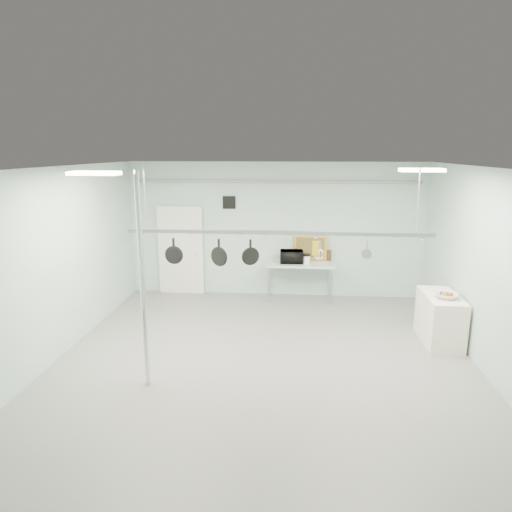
# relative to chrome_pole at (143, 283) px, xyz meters

# --- Properties ---
(floor) EXTENTS (8.00, 8.00, 0.00)m
(floor) POSITION_rel_chrome_pole_xyz_m (1.70, 0.60, -1.60)
(floor) COLOR gray
(floor) RESTS_ON ground
(ceiling) EXTENTS (7.00, 8.00, 0.02)m
(ceiling) POSITION_rel_chrome_pole_xyz_m (1.70, 0.60, 1.59)
(ceiling) COLOR silver
(ceiling) RESTS_ON back_wall
(back_wall) EXTENTS (7.00, 0.02, 3.20)m
(back_wall) POSITION_rel_chrome_pole_xyz_m (1.70, 4.59, 0.00)
(back_wall) COLOR silver
(back_wall) RESTS_ON floor
(right_wall) EXTENTS (0.02, 8.00, 3.20)m
(right_wall) POSITION_rel_chrome_pole_xyz_m (5.19, 0.60, 0.00)
(right_wall) COLOR silver
(right_wall) RESTS_ON floor
(door) EXTENTS (1.10, 0.10, 2.20)m
(door) POSITION_rel_chrome_pole_xyz_m (-0.60, 4.54, -0.55)
(door) COLOR silver
(door) RESTS_ON floor
(wall_vent) EXTENTS (0.30, 0.04, 0.30)m
(wall_vent) POSITION_rel_chrome_pole_xyz_m (0.60, 4.57, 0.65)
(wall_vent) COLOR black
(wall_vent) RESTS_ON back_wall
(conduit_pipe) EXTENTS (6.60, 0.07, 0.07)m
(conduit_pipe) POSITION_rel_chrome_pole_xyz_m (1.70, 4.50, 1.15)
(conduit_pipe) COLOR gray
(conduit_pipe) RESTS_ON back_wall
(chrome_pole) EXTENTS (0.08, 0.08, 3.20)m
(chrome_pole) POSITION_rel_chrome_pole_xyz_m (0.00, 0.00, 0.00)
(chrome_pole) COLOR silver
(chrome_pole) RESTS_ON floor
(prep_table) EXTENTS (1.60, 0.70, 0.91)m
(prep_table) POSITION_rel_chrome_pole_xyz_m (2.30, 4.20, -0.77)
(prep_table) COLOR #9EB9A9
(prep_table) RESTS_ON floor
(side_cabinet) EXTENTS (0.60, 1.20, 0.90)m
(side_cabinet) POSITION_rel_chrome_pole_xyz_m (4.85, 2.00, -1.15)
(side_cabinet) COLOR white
(side_cabinet) RESTS_ON floor
(pot_rack) EXTENTS (4.80, 0.06, 1.00)m
(pot_rack) POSITION_rel_chrome_pole_xyz_m (1.90, 0.90, 0.63)
(pot_rack) COLOR #B7B7BC
(pot_rack) RESTS_ON ceiling
(light_panel_left) EXTENTS (0.65, 0.30, 0.05)m
(light_panel_left) POSITION_rel_chrome_pole_xyz_m (-0.50, -0.20, 1.56)
(light_panel_left) COLOR white
(light_panel_left) RESTS_ON ceiling
(light_panel_right) EXTENTS (0.65, 0.30, 0.05)m
(light_panel_right) POSITION_rel_chrome_pole_xyz_m (4.10, 1.20, 1.56)
(light_panel_right) COLOR white
(light_panel_right) RESTS_ON ceiling
(microwave) EXTENTS (0.54, 0.38, 0.29)m
(microwave) POSITION_rel_chrome_pole_xyz_m (2.10, 4.19, -0.55)
(microwave) COLOR black
(microwave) RESTS_ON prep_table
(coffee_canister) EXTENTS (0.20, 0.20, 0.19)m
(coffee_canister) POSITION_rel_chrome_pole_xyz_m (2.45, 4.11, -0.60)
(coffee_canister) COLOR white
(coffee_canister) RESTS_ON prep_table
(painting_large) EXTENTS (0.79, 0.19, 0.58)m
(painting_large) POSITION_rel_chrome_pole_xyz_m (2.54, 4.50, -0.41)
(painting_large) COLOR gold
(painting_large) RESTS_ON prep_table
(painting_small) EXTENTS (0.30, 0.08, 0.25)m
(painting_small) POSITION_rel_chrome_pole_xyz_m (2.89, 4.50, -0.57)
(painting_small) COLOR #372513
(painting_small) RESTS_ON prep_table
(fruit_bowl) EXTENTS (0.50, 0.50, 0.10)m
(fruit_bowl) POSITION_rel_chrome_pole_xyz_m (4.87, 1.83, -0.65)
(fruit_bowl) COLOR silver
(fruit_bowl) RESTS_ON side_cabinet
(skillet_left) EXTENTS (0.30, 0.07, 0.41)m
(skillet_left) POSITION_rel_chrome_pole_xyz_m (0.23, 0.90, 0.28)
(skillet_left) COLOR black
(skillet_left) RESTS_ON pot_rack
(skillet_mid) EXTENTS (0.31, 0.20, 0.43)m
(skillet_mid) POSITION_rel_chrome_pole_xyz_m (0.97, 0.90, 0.27)
(skillet_mid) COLOR black
(skillet_mid) RESTS_ON pot_rack
(skillet_right) EXTENTS (0.29, 0.18, 0.39)m
(skillet_right) POSITION_rel_chrome_pole_xyz_m (1.47, 0.90, 0.29)
(skillet_right) COLOR black
(skillet_right) RESTS_ON pot_rack
(whisk) EXTENTS (0.17, 0.17, 0.31)m
(whisk) POSITION_rel_chrome_pole_xyz_m (2.56, 0.90, 0.33)
(whisk) COLOR #B3B4B8
(whisk) RESTS_ON pot_rack
(grater) EXTENTS (0.10, 0.05, 0.25)m
(grater) POSITION_rel_chrome_pole_xyz_m (2.50, 0.90, 0.36)
(grater) COLOR yellow
(grater) RESTS_ON pot_rack
(saucepan) EXTENTS (0.16, 0.12, 0.27)m
(saucepan) POSITION_rel_chrome_pole_xyz_m (3.29, 0.90, 0.35)
(saucepan) COLOR #ACACB1
(saucepan) RESTS_ON pot_rack
(fruit_cluster) EXTENTS (0.24, 0.24, 0.09)m
(fruit_cluster) POSITION_rel_chrome_pole_xyz_m (4.87, 1.83, -0.61)
(fruit_cluster) COLOR #A62D0F
(fruit_cluster) RESTS_ON fruit_bowl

